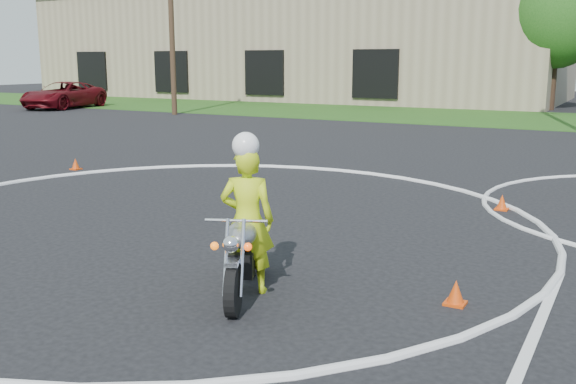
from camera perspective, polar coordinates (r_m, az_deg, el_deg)
The scene contains 8 objects.
ground at distance 9.42m, azimuth -19.06°, elevation -6.37°, with size 120.00×120.00×0.00m, color black.
grass_strip at distance 33.73m, azimuth 17.39°, elevation 6.32°, with size 120.00×10.00×0.02m, color #1E4714.
course_markings at distance 11.60m, azimuth 4.70°, elevation -2.39°, with size 19.05×19.05×0.12m.
primary_motorcycle at distance 7.78m, azimuth -4.02°, elevation -5.50°, with size 1.00×1.91×1.07m.
rider_primary_grp at distance 7.78m, azimuth -3.65°, elevation -2.15°, with size 0.77×0.66×1.98m.
pickup_grp at distance 41.03m, azimuth -19.33°, elevation 8.14°, with size 3.52×6.01×1.57m.
traffic_cones at distance 9.92m, azimuth 12.14°, elevation -4.27°, with size 18.51×13.25×0.30m.
warehouse at distance 52.19m, azimuth 0.63°, elevation 13.09°, with size 41.00×17.00×8.30m.
Camera 1 is at (6.77, -5.92, 2.80)m, focal length 40.00 mm.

